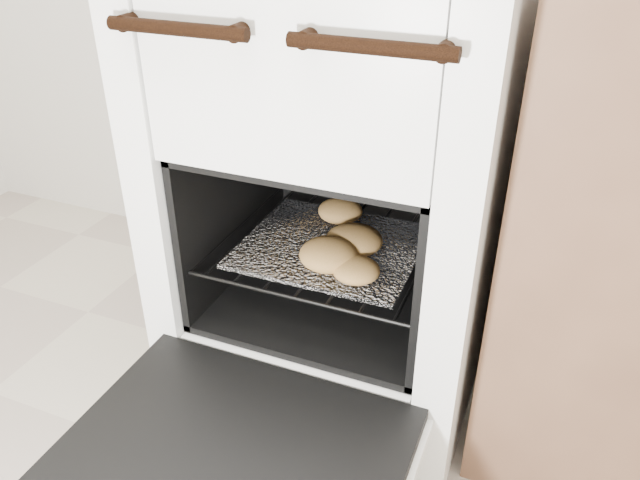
{
  "coord_description": "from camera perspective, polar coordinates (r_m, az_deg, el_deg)",
  "views": [
    {
      "loc": [
        0.49,
        -0.04,
        1.07
      ],
      "look_at": [
        0.08,
        0.97,
        0.44
      ],
      "focal_mm": 35.0,
      "sensor_mm": 36.0,
      "label": 1
    }
  ],
  "objects": [
    {
      "name": "stove",
      "position": [
        1.37,
        2.56,
        5.1
      ],
      "size": [
        0.66,
        0.73,
        1.01
      ],
      "color": "white",
      "rests_on": "ground"
    },
    {
      "name": "oven_door",
      "position": [
        1.13,
        -8.1,
        -19.25
      ],
      "size": [
        0.59,
        0.46,
        0.04
      ],
      "color": "black",
      "rests_on": "stove"
    },
    {
      "name": "oven_rack",
      "position": [
        1.36,
        1.41,
        -0.36
      ],
      "size": [
        0.48,
        0.46,
        0.01
      ],
      "color": "black",
      "rests_on": "stove"
    },
    {
      "name": "baked_rolls",
      "position": [
        1.3,
        2.13,
        -0.19
      ],
      "size": [
        0.24,
        0.34,
        0.06
      ],
      "color": "#B37D47",
      "rests_on": "foil_sheet"
    },
    {
      "name": "foil_sheet",
      "position": [
        1.34,
        1.07,
        -0.56
      ],
      "size": [
        0.37,
        0.33,
        0.01
      ],
      "primitive_type": "cube",
      "color": "white",
      "rests_on": "oven_rack"
    }
  ]
}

